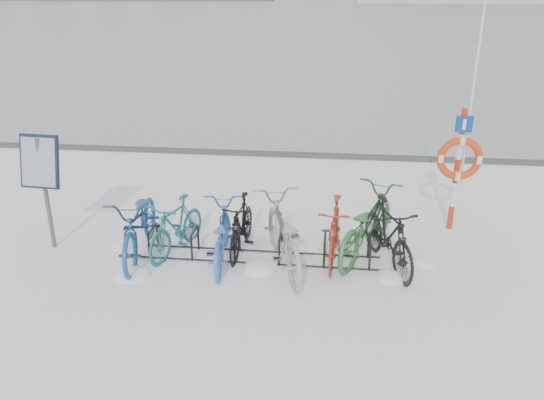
{
  "coord_description": "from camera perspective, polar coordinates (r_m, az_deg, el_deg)",
  "views": [
    {
      "loc": [
        1.13,
        -7.77,
        4.13
      ],
      "look_at": [
        0.15,
        0.6,
        0.81
      ],
      "focal_mm": 35.0,
      "sensor_mm": 36.0,
      "label": 1
    }
  ],
  "objects": [
    {
      "name": "bike_0",
      "position": [
        9.03,
        -13.98,
        -2.31
      ],
      "size": [
        1.07,
        2.31,
        1.17
      ],
      "primitive_type": "imported",
      "rotation": [
        0.0,
        0.0,
        0.13
      ],
      "color": "navy",
      "rests_on": "ground"
    },
    {
      "name": "quay_edge",
      "position": [
        14.31,
        1.89,
        4.91
      ],
      "size": [
        400.0,
        0.25,
        0.1
      ],
      "primitive_type": "cube",
      "color": "#3F3F42",
      "rests_on": "ground"
    },
    {
      "name": "lifebuoy_station",
      "position": [
        9.97,
        19.52,
        4.22
      ],
      "size": [
        0.79,
        0.23,
        4.11
      ],
      "color": "red",
      "rests_on": "ground"
    },
    {
      "name": "bike_5",
      "position": [
        8.7,
        6.75,
        -3.19
      ],
      "size": [
        0.6,
        1.76,
        1.04
      ],
      "primitive_type": "imported",
      "rotation": [
        0.0,
        0.0,
        -0.07
      ],
      "color": "#9D2F1C",
      "rests_on": "ground"
    },
    {
      "name": "bike_7",
      "position": [
        8.62,
        12.41,
        -3.5
      ],
      "size": [
        1.1,
        1.93,
        1.12
      ],
      "primitive_type": "imported",
      "rotation": [
        0.0,
        0.0,
        0.33
      ],
      "color": "black",
      "rests_on": "ground"
    },
    {
      "name": "ground",
      "position": [
        8.87,
        -1.41,
        -6.25
      ],
      "size": [
        900.0,
        900.0,
        0.0
      ],
      "primitive_type": "plane",
      "color": "white",
      "rests_on": "ground"
    },
    {
      "name": "bike_rack",
      "position": [
        8.79,
        -1.42,
        -5.21
      ],
      "size": [
        4.0,
        0.48,
        0.46
      ],
      "color": "black",
      "rests_on": "ground"
    },
    {
      "name": "bike_3",
      "position": [
        8.95,
        -3.33,
        -2.55
      ],
      "size": [
        0.55,
        1.65,
        0.98
      ],
      "primitive_type": "imported",
      "rotation": [
        0.0,
        0.0,
        -0.05
      ],
      "color": "black",
      "rests_on": "ground"
    },
    {
      "name": "snow_drifts",
      "position": [
        8.71,
        -0.96,
        -6.82
      ],
      "size": [
        5.58,
        1.81,
        0.2
      ],
      "color": "white",
      "rests_on": "ground"
    },
    {
      "name": "bike_4",
      "position": [
        8.4,
        1.17,
        -3.52
      ],
      "size": [
        1.43,
        2.34,
        1.16
      ],
      "primitive_type": "imported",
      "rotation": [
        0.0,
        0.0,
        3.46
      ],
      "color": "#9A9BA1",
      "rests_on": "ground"
    },
    {
      "name": "bike_1",
      "position": [
        9.04,
        -10.25,
        -2.65
      ],
      "size": [
        0.9,
        1.68,
        0.97
      ],
      "primitive_type": "imported",
      "rotation": [
        0.0,
        0.0,
        -0.29
      ],
      "color": "#1C656D",
      "rests_on": "ground"
    },
    {
      "name": "ice_sheet",
      "position": [
        162.83,
        6.71,
        19.89
      ],
      "size": [
        400.0,
        298.0,
        0.02
      ],
      "primitive_type": "cube",
      "color": "#949FA7",
      "rests_on": "ground"
    },
    {
      "name": "bike_6",
      "position": [
        8.92,
        10.1,
        -2.32
      ],
      "size": [
        1.6,
        2.33,
        1.16
      ],
      "primitive_type": "imported",
      "rotation": [
        0.0,
        0.0,
        2.72
      ],
      "color": "#326B39",
      "rests_on": "ground"
    },
    {
      "name": "info_board",
      "position": [
        9.46,
        -23.61,
        3.13
      ],
      "size": [
        0.68,
        0.3,
        2.0
      ],
      "rotation": [
        0.0,
        0.0,
        -0.08
      ],
      "color": "#595B5E",
      "rests_on": "ground"
    },
    {
      "name": "bike_2",
      "position": [
        8.63,
        -5.54,
        -3.51
      ],
      "size": [
        0.87,
        1.95,
        0.99
      ],
      "primitive_type": "imported",
      "rotation": [
        0.0,
        0.0,
        3.25
      ],
      "color": "#356CB9",
      "rests_on": "ground"
    }
  ]
}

